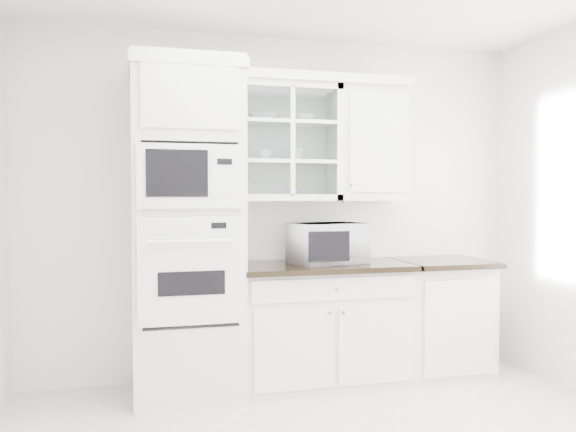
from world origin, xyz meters
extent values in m
cube|color=white|center=(0.00, 1.74, 1.35)|extent=(4.00, 0.02, 2.70)
cube|color=silver|center=(-0.75, 1.43, 1.20)|extent=(0.76, 0.65, 2.40)
cube|color=white|center=(-0.75, 1.09, 0.94)|extent=(0.70, 0.03, 0.72)
cube|color=black|center=(-0.75, 1.07, 0.86)|extent=(0.44, 0.01, 0.16)
cube|color=white|center=(-0.75, 1.09, 1.56)|extent=(0.70, 0.03, 0.43)
cube|color=black|center=(-0.84, 1.07, 1.58)|extent=(0.40, 0.01, 0.31)
cube|color=silver|center=(0.28, 1.45, 0.44)|extent=(1.30, 0.60, 0.88)
cube|color=black|center=(0.28, 1.42, 0.90)|extent=(1.32, 0.67, 0.04)
cube|color=silver|center=(1.28, 1.45, 0.44)|extent=(0.70, 0.60, 0.88)
cube|color=black|center=(1.28, 1.42, 0.90)|extent=(0.72, 0.67, 0.04)
cube|color=silver|center=(0.03, 1.58, 1.85)|extent=(0.80, 0.33, 0.90)
cube|color=silver|center=(0.03, 1.58, 1.70)|extent=(0.74, 0.29, 0.02)
cube|color=silver|center=(0.03, 1.58, 2.00)|extent=(0.74, 0.29, 0.02)
cube|color=silver|center=(0.71, 1.58, 1.85)|extent=(0.55, 0.33, 0.90)
cube|color=white|center=(-0.07, 1.56, 2.33)|extent=(2.14, 0.38, 0.07)
imported|color=white|center=(0.31, 1.44, 1.08)|extent=(0.63, 0.56, 0.31)
imported|color=white|center=(-0.15, 1.60, 2.04)|extent=(0.30, 0.30, 0.06)
imported|color=white|center=(0.15, 1.57, 2.04)|extent=(0.21, 0.21, 0.06)
imported|color=white|center=(-0.15, 1.59, 1.75)|extent=(0.11, 0.11, 0.08)
imported|color=white|center=(0.11, 1.59, 1.76)|extent=(0.13, 0.13, 0.09)
camera|label=1|loc=(-1.04, -2.65, 1.43)|focal=35.00mm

